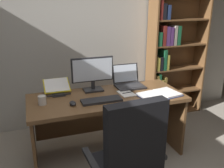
{
  "coord_description": "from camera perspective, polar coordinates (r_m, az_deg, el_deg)",
  "views": [
    {
      "loc": [
        -0.71,
        -1.34,
        1.73
      ],
      "look_at": [
        0.1,
        1.0,
        0.88
      ],
      "focal_mm": 39.59,
      "sensor_mm": 36.0,
      "label": 1
    }
  ],
  "objects": [
    {
      "name": "wall_back",
      "position": [
        3.49,
        -7.25,
        10.96
      ],
      "size": [
        5.12,
        0.12,
        2.51
      ],
      "primitive_type": "cube",
      "color": "#B2ADA3",
      "rests_on": "ground"
    },
    {
      "name": "desk",
      "position": [
        2.84,
        -1.63,
        -5.98
      ],
      "size": [
        1.69,
        0.7,
        0.73
      ],
      "color": "brown",
      "rests_on": "ground"
    },
    {
      "name": "bookshelf",
      "position": [
        3.81,
        13.44,
        8.29
      ],
      "size": [
        0.88,
        0.29,
        2.19
      ],
      "color": "brown",
      "rests_on": "ground"
    },
    {
      "name": "office_chair",
      "position": [
        2.12,
        3.75,
        -18.44
      ],
      "size": [
        0.64,
        0.6,
        1.05
      ],
      "rotation": [
        0.0,
        0.0,
        0.07
      ],
      "color": "#232326",
      "rests_on": "ground"
    },
    {
      "name": "monitor",
      "position": [
        2.81,
        -4.5,
        2.3
      ],
      "size": [
        0.48,
        0.16,
        0.39
      ],
      "color": "#232326",
      "rests_on": "desk"
    },
    {
      "name": "laptop",
      "position": [
        3.0,
        3.81,
        0.49
      ],
      "size": [
        0.33,
        0.31,
        0.25
      ],
      "color": "#232326",
      "rests_on": "desk"
    },
    {
      "name": "keyboard",
      "position": [
        2.56,
        -2.43,
        -3.77
      ],
      "size": [
        0.42,
        0.15,
        0.02
      ],
      "primitive_type": "cube",
      "color": "#232326",
      "rests_on": "desk"
    },
    {
      "name": "computer_mouse",
      "position": [
        2.5,
        -9.06,
        -4.42
      ],
      "size": [
        0.06,
        0.1,
        0.04
      ],
      "primitive_type": "ellipsoid",
      "color": "#232326",
      "rests_on": "desk"
    },
    {
      "name": "reading_stand_with_book",
      "position": [
        2.86,
        -12.59,
        -0.62
      ],
      "size": [
        0.29,
        0.3,
        0.13
      ],
      "color": "#232326",
      "rests_on": "desk"
    },
    {
      "name": "open_binder",
      "position": [
        2.76,
        10.86,
        -2.4
      ],
      "size": [
        0.49,
        0.35,
        0.02
      ],
      "rotation": [
        0.0,
        0.0,
        0.16
      ],
      "color": "navy",
      "rests_on": "desk"
    },
    {
      "name": "notepad",
      "position": [
        2.76,
        3.32,
        -2.19
      ],
      "size": [
        0.16,
        0.22,
        0.01
      ],
      "primitive_type": "cube",
      "rotation": [
        0.0,
        0.0,
        0.06
      ],
      "color": "white",
      "rests_on": "desk"
    },
    {
      "name": "pen",
      "position": [
        2.77,
        3.71,
        -1.97
      ],
      "size": [
        0.14,
        0.03,
        0.01
      ],
      "primitive_type": "cylinder",
      "rotation": [
        0.0,
        1.57,
        0.16
      ],
      "color": "black",
      "rests_on": "notepad"
    },
    {
      "name": "coffee_mug",
      "position": [
        2.57,
        -15.83,
        -3.63
      ],
      "size": [
        0.08,
        0.08,
        0.09
      ],
      "primitive_type": "cylinder",
      "color": "silver",
      "rests_on": "desk"
    }
  ]
}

